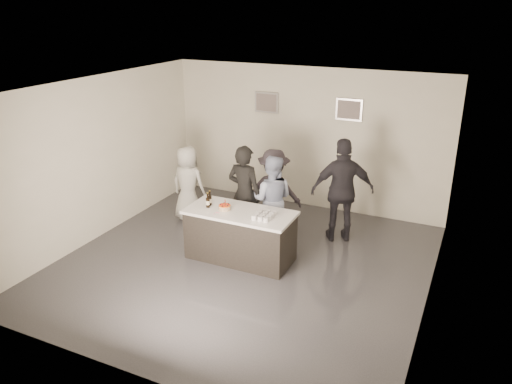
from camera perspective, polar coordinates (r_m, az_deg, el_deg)
floor at (r=8.67m, az=-1.41°, el=-8.20°), size 6.00×6.00×0.00m
ceiling at (r=7.67m, az=-1.61°, el=11.77°), size 6.00×6.00×0.00m
wall_back at (r=10.69m, az=5.70°, el=6.11°), size 6.00×0.04×3.00m
wall_front at (r=5.76m, az=-15.05°, el=-8.09°), size 6.00×0.04×3.00m
wall_left at (r=9.70m, az=-17.62°, el=3.66°), size 0.04×6.00×3.00m
wall_right at (r=7.31m, az=20.09°, el=-2.27°), size 0.04×6.00×3.00m
picture_left at (r=10.83m, az=1.23°, el=10.20°), size 0.54×0.04×0.44m
picture_right at (r=10.25m, az=10.59°, el=9.24°), size 0.54×0.04×0.44m
bar_counter at (r=8.64m, az=-1.81°, el=-4.95°), size 1.86×0.86×0.90m
cake at (r=8.51m, az=-3.60°, el=-1.80°), size 0.21×0.21×0.07m
beer_bottle_a at (r=8.69m, az=-5.30°, el=-0.69°), size 0.07×0.07×0.26m
beer_bottle_b at (r=8.60m, az=-5.54°, el=-0.94°), size 0.07×0.07×0.26m
tumbler_cluster at (r=8.19m, az=0.93°, el=-2.67°), size 0.30×0.40×0.08m
candles at (r=8.39m, az=-4.66°, el=-2.42°), size 0.24×0.08×0.01m
person_main_black at (r=9.14m, az=-1.32°, el=-0.22°), size 0.70×0.49×1.84m
person_main_blue at (r=9.16m, az=1.79°, el=-0.80°), size 0.94×0.81×1.66m
person_guest_left at (r=10.16m, az=-7.75°, el=0.94°), size 0.78×0.53×1.55m
person_guest_right at (r=9.26m, az=9.86°, el=0.16°), size 1.24×0.93×1.96m
person_guest_back at (r=9.55m, az=2.02°, el=0.10°), size 1.18×0.84×1.65m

